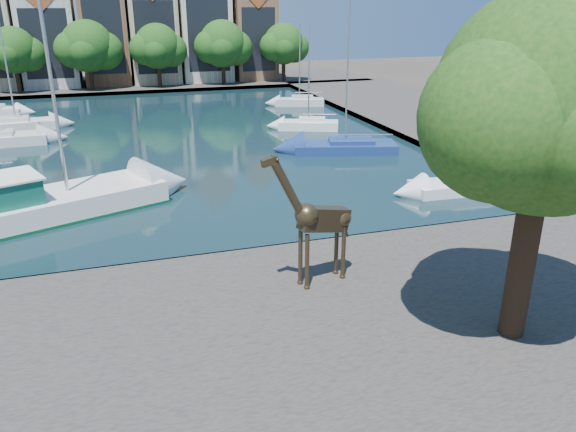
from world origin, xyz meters
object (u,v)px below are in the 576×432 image
(motorsailer, at_px, (30,203))
(plane_tree, at_px, (551,111))
(sailboat_right_a, at_px, (463,183))
(giraffe_statue, at_px, (318,220))

(motorsailer, bearing_deg, plane_tree, -45.59)
(motorsailer, xyz_separation_m, sailboat_right_a, (23.48, -2.46, -0.48))
(motorsailer, distance_m, sailboat_right_a, 23.62)
(plane_tree, height_order, sailboat_right_a, plane_tree)
(plane_tree, bearing_deg, giraffe_statue, 133.80)
(giraffe_statue, bearing_deg, plane_tree, -46.20)
(giraffe_statue, bearing_deg, motorsailer, 134.69)
(giraffe_statue, xyz_separation_m, sailboat_right_a, (12.31, 8.84, -2.50))
(plane_tree, relative_size, giraffe_statue, 2.04)
(giraffe_statue, distance_m, motorsailer, 16.01)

